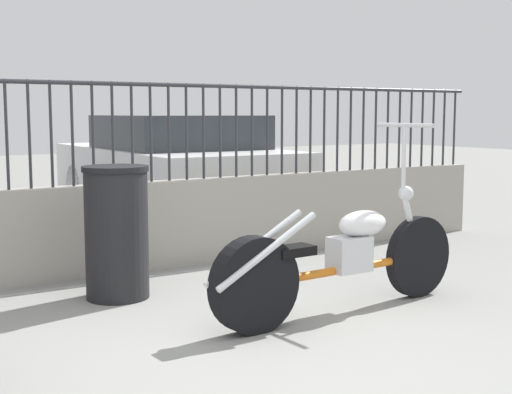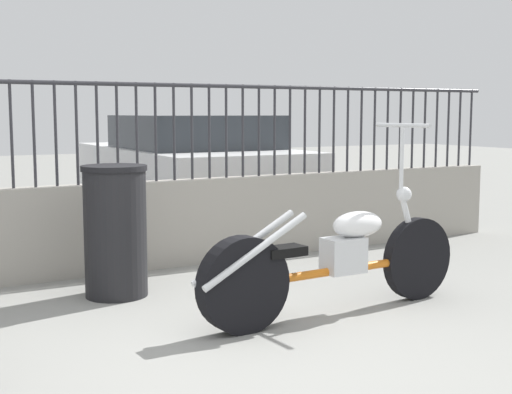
{
  "view_description": "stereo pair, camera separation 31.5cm",
  "coord_description": "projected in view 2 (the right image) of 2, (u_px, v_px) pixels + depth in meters",
  "views": [
    {
      "loc": [
        -1.95,
        -3.11,
        1.36
      ],
      "look_at": [
        1.04,
        1.52,
        0.7
      ],
      "focal_mm": 50.0,
      "sensor_mm": 36.0,
      "label": 1
    },
    {
      "loc": [
        -1.69,
        -3.27,
        1.36
      ],
      "look_at": [
        1.04,
        1.52,
        0.7
      ],
      "focal_mm": 50.0,
      "sensor_mm": 36.0,
      "label": 2
    }
  ],
  "objects": [
    {
      "name": "motorcycle_orange",
      "position": [
        325.0,
        262.0,
        4.72
      ],
      "size": [
        2.12,
        0.52,
        1.29
      ],
      "rotation": [
        0.0,
        0.0,
        0.05
      ],
      "color": "black",
      "rests_on": "ground_plane"
    },
    {
      "name": "trash_bin",
      "position": [
        115.0,
        231.0,
        5.25
      ],
      "size": [
        0.48,
        0.48,
        0.97
      ],
      "color": "black",
      "rests_on": "ground_plane"
    },
    {
      "name": "fence_railing",
      "position": [
        87.0,
        118.0,
        5.83
      ],
      "size": [
        8.9,
        0.04,
        0.85
      ],
      "color": "#2D2D33",
      "rests_on": "low_wall"
    },
    {
      "name": "car_white",
      "position": [
        190.0,
        165.0,
        9.2
      ],
      "size": [
        1.99,
        4.03,
        1.32
      ],
      "rotation": [
        0.0,
        0.0,
        1.54
      ],
      "color": "black",
      "rests_on": "ground_plane"
    },
    {
      "name": "low_wall",
      "position": [
        90.0,
        230.0,
        5.94
      ],
      "size": [
        8.9,
        0.18,
        0.76
      ],
      "color": "#9E998E",
      "rests_on": "ground_plane"
    },
    {
      "name": "ground_plane",
      "position": [
        228.0,
        367.0,
        3.81
      ],
      "size": [
        40.0,
        40.0,
        0.0
      ],
      "primitive_type": "plane",
      "color": "gray"
    }
  ]
}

